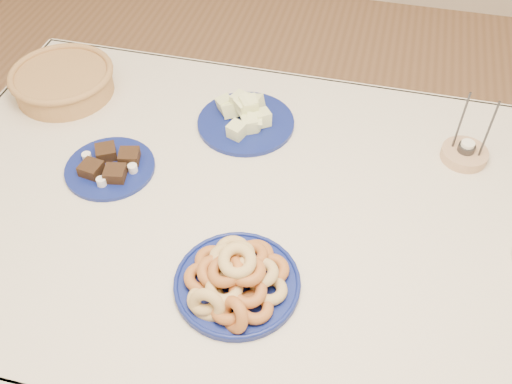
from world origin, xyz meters
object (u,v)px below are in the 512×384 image
donut_platter (236,279)px  brownie_plate (110,166)px  melon_plate (245,116)px  dining_table (261,233)px  wicker_basket (63,81)px  candle_holder (465,153)px

donut_platter → brownie_plate: size_ratio=1.32×
melon_plate → brownie_plate: bearing=-137.6°
dining_table → brownie_plate: (-0.40, 0.03, 0.12)m
wicker_basket → brownie_plate: bearing=-45.9°
brownie_plate → candle_holder: candle_holder is taller
melon_plate → brownie_plate: size_ratio=1.19×
melon_plate → candle_holder: bearing=0.0°
dining_table → melon_plate: 0.34m
candle_holder → melon_plate: bearing=-180.0°
donut_platter → wicker_basket: size_ratio=0.97×
melon_plate → candle_holder: 0.59m
dining_table → melon_plate: melon_plate is taller
dining_table → melon_plate: size_ratio=5.61×
dining_table → wicker_basket: wicker_basket is taller
donut_platter → wicker_basket: 0.86m
dining_table → brownie_plate: brownie_plate is taller
dining_table → candle_holder: (0.47, 0.29, 0.12)m
melon_plate → wicker_basket: bearing=179.3°
dining_table → donut_platter: size_ratio=5.06×
dining_table → melon_plate: (-0.12, 0.29, 0.13)m
brownie_plate → candle_holder: (0.88, 0.26, 0.01)m
donut_platter → wicker_basket: (-0.67, 0.54, 0.01)m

